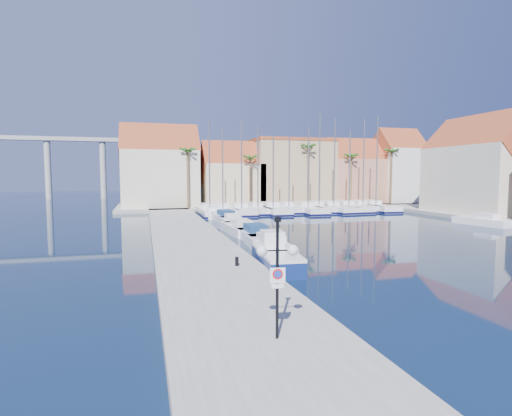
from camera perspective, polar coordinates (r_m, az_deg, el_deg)
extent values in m
plane|color=black|center=(24.51, 15.69, -8.76)|extent=(260.00, 260.00, 0.00)
cube|color=gray|center=(34.43, -9.64, -4.35)|extent=(6.00, 77.00, 0.50)
cube|color=gray|center=(72.13, 2.60, 0.45)|extent=(54.00, 16.00, 0.50)
cylinder|color=black|center=(12.65, 3.06, -9.96)|extent=(0.10, 0.10, 3.88)
cylinder|color=black|center=(12.42, 1.96, -6.10)|extent=(0.49, 0.12, 0.05)
cylinder|color=black|center=(12.50, 4.17, -6.04)|extent=(0.49, 0.12, 0.05)
sphere|color=white|center=(12.39, 0.85, -6.13)|extent=(0.35, 0.35, 0.35)
sphere|color=white|center=(12.55, 5.27, -6.01)|extent=(0.35, 0.35, 0.35)
cube|color=black|center=(12.31, 3.09, -1.64)|extent=(0.23, 0.15, 0.16)
cube|color=white|center=(12.57, 3.10, -9.60)|extent=(0.48, 0.10, 0.48)
cylinder|color=red|center=(12.54, 3.12, -9.41)|extent=(0.33, 0.07, 0.33)
cylinder|color=#1933A5|center=(12.53, 3.13, -9.42)|extent=(0.23, 0.05, 0.23)
cube|color=white|center=(12.66, 3.10, -11.09)|extent=(0.39, 0.09, 0.14)
cylinder|color=black|center=(22.86, -2.76, -7.62)|extent=(0.21, 0.21, 0.51)
cube|color=navy|center=(24.52, 2.93, -7.49)|extent=(2.60, 6.23, 0.91)
cube|color=white|center=(24.41, 2.94, -6.22)|extent=(2.60, 6.23, 0.20)
cube|color=white|center=(25.48, 2.33, -4.48)|extent=(1.46, 1.74, 1.11)
cube|color=white|center=(29.75, 1.79, -5.42)|extent=(2.71, 7.32, 0.80)
cube|color=white|center=(28.94, 2.15, -4.30)|extent=(1.75, 2.61, 0.60)
cube|color=white|center=(35.25, -0.35, -3.82)|extent=(2.36, 7.33, 0.80)
cube|color=navy|center=(34.45, -0.04, -2.84)|extent=(1.65, 2.57, 0.60)
cube|color=white|center=(38.92, -2.38, -3.01)|extent=(2.60, 7.22, 0.80)
cube|color=white|center=(38.16, -2.09, -2.11)|extent=(1.71, 2.56, 0.60)
cube|color=white|center=(44.28, -3.51, -2.07)|extent=(2.62, 6.72, 0.80)
cube|color=white|center=(43.55, -3.40, -1.26)|extent=(1.65, 2.41, 0.60)
cube|color=white|center=(49.32, -4.55, -1.38)|extent=(2.86, 7.42, 0.80)
cube|color=navy|center=(48.55, -4.33, -0.64)|extent=(1.81, 2.66, 0.60)
cube|color=white|center=(54.46, -6.16, -0.81)|extent=(2.34, 7.17, 0.80)
cube|color=white|center=(53.70, -6.05, -0.14)|extent=(1.62, 2.52, 0.60)
cube|color=white|center=(58.99, -7.14, -0.40)|extent=(1.91, 5.65, 0.80)
cube|color=white|center=(58.37, -7.08, 0.24)|extent=(1.30, 1.99, 0.60)
cube|color=white|center=(51.61, 29.51, -1.71)|extent=(3.13, 6.38, 0.80)
cube|color=white|center=(51.21, 30.11, -0.99)|extent=(1.77, 2.37, 0.60)
cube|color=white|center=(56.55, -6.69, -0.51)|extent=(2.82, 10.73, 1.00)
cube|color=#0B0C3A|center=(56.58, -6.69, -0.83)|extent=(2.88, 10.79, 0.28)
cube|color=white|center=(57.54, -6.87, 0.38)|extent=(1.96, 3.22, 0.60)
cylinder|color=slate|center=(55.80, -6.67, 6.09)|extent=(0.20, 0.20, 11.98)
cube|color=white|center=(57.73, -4.87, -0.39)|extent=(3.26, 10.20, 1.00)
cube|color=#0B0C3A|center=(57.76, -4.87, -0.71)|extent=(3.32, 10.27, 0.28)
cube|color=white|center=(58.63, -5.12, 0.47)|extent=(2.02, 3.13, 0.60)
cylinder|color=slate|center=(57.02, -4.79, 5.68)|extent=(0.20, 0.20, 11.20)
cube|color=white|center=(57.78, -2.16, -0.37)|extent=(3.17, 10.59, 1.00)
cube|color=#0B0C3A|center=(57.81, -2.16, -0.69)|extent=(3.23, 10.66, 0.28)
cube|color=white|center=(58.74, -2.36, 0.50)|extent=(2.04, 3.22, 0.60)
cylinder|color=slate|center=(57.05, -2.08, 6.37)|extent=(0.20, 0.20, 12.53)
cube|color=white|center=(58.79, 0.12, -0.28)|extent=(2.86, 9.16, 1.00)
cube|color=#0B0C3A|center=(58.82, 0.12, -0.59)|extent=(2.92, 9.23, 0.28)
cube|color=white|center=(59.58, -0.16, 0.56)|extent=(1.80, 2.80, 0.60)
cylinder|color=slate|center=(58.15, 0.27, 5.97)|extent=(0.20, 0.20, 11.78)
cube|color=white|center=(58.87, 2.31, -0.28)|extent=(3.27, 11.28, 1.00)
cube|color=#0B0C3A|center=(58.90, 2.31, -0.59)|extent=(3.33, 11.34, 0.28)
cube|color=white|center=(59.88, 2.02, 0.58)|extent=(2.14, 3.42, 0.60)
cylinder|color=slate|center=(58.11, 2.48, 5.27)|extent=(0.20, 0.20, 10.37)
cube|color=white|center=(60.38, 4.59, -0.16)|extent=(2.22, 8.20, 1.00)
cube|color=#0B0C3A|center=(60.41, 4.59, -0.46)|extent=(2.28, 8.26, 0.28)
cube|color=white|center=(61.09, 4.34, 0.65)|extent=(1.52, 2.47, 0.60)
cylinder|color=slate|center=(59.78, 4.76, 5.20)|extent=(0.20, 0.20, 10.29)
cube|color=white|center=(60.36, 7.25, -0.19)|extent=(3.65, 11.63, 1.00)
cube|color=#0B0C3A|center=(60.39, 7.25, -0.49)|extent=(3.71, 11.70, 0.28)
cube|color=white|center=(61.38, 6.91, 0.65)|extent=(2.29, 3.56, 0.60)
cylinder|color=slate|center=(59.62, 7.50, 5.85)|extent=(0.20, 0.20, 11.68)
cube|color=white|center=(62.36, 8.83, -0.05)|extent=(3.19, 9.72, 1.00)
cube|color=#0B0C3A|center=(62.39, 8.82, -0.34)|extent=(3.26, 9.79, 0.28)
cube|color=white|center=(63.19, 8.54, 0.75)|extent=(1.95, 2.99, 0.60)
cylinder|color=slate|center=(61.74, 9.07, 6.80)|extent=(0.20, 0.20, 13.85)
cube|color=white|center=(62.98, 10.78, -0.03)|extent=(3.79, 11.88, 1.00)
cube|color=#0B0C3A|center=(63.01, 10.77, -0.32)|extent=(3.85, 11.94, 0.28)
cube|color=white|center=(63.94, 10.26, 0.77)|extent=(2.35, 3.64, 0.60)
cylinder|color=slate|center=(62.30, 11.15, 6.46)|extent=(0.20, 0.20, 13.23)
cube|color=white|center=(64.27, 12.86, 0.03)|extent=(3.40, 11.58, 1.00)
cube|color=#0B0C3A|center=(64.30, 12.86, -0.25)|extent=(3.46, 11.64, 0.28)
cube|color=white|center=(65.20, 12.36, 0.81)|extent=(2.21, 3.52, 0.60)
cylinder|color=slate|center=(63.58, 13.23, 5.57)|extent=(0.20, 0.20, 11.39)
cube|color=white|center=(65.71, 14.79, 0.09)|extent=(2.52, 9.39, 1.00)
cube|color=#0B0C3A|center=(65.73, 14.79, -0.18)|extent=(2.58, 9.45, 0.28)
cube|color=white|center=(66.46, 14.41, 0.84)|extent=(1.73, 2.83, 0.60)
cylinder|color=slate|center=(65.13, 15.13, 6.35)|extent=(0.20, 0.20, 13.32)
cube|color=white|center=(66.37, 16.49, 0.10)|extent=(3.79, 11.91, 1.00)
cube|color=#0B0C3A|center=(66.40, 16.49, -0.17)|extent=(3.85, 11.97, 0.28)
cube|color=white|center=(67.34, 16.04, 0.86)|extent=(2.35, 3.65, 0.60)
cylinder|color=slate|center=(65.69, 16.89, 6.48)|extent=(0.20, 0.20, 13.75)
cube|color=beige|center=(67.37, -13.53, 4.06)|extent=(12.00, 9.00, 9.00)
cube|color=#9A3221|center=(67.48, -13.60, 7.89)|extent=(12.30, 9.00, 9.00)
cube|color=beige|center=(68.88, -3.47, 3.37)|extent=(10.00, 8.00, 7.00)
cube|color=#9A3221|center=(68.89, -3.48, 6.28)|extent=(10.30, 8.00, 8.00)
cube|color=tan|center=(72.92, 4.87, 5.00)|extent=(14.00, 10.00, 11.00)
cube|color=#9A3221|center=(73.17, 4.90, 9.51)|extent=(14.20, 10.20, 0.50)
cube|color=#B07359|center=(77.06, 13.53, 3.76)|extent=(10.00, 8.00, 8.00)
cube|color=#9A3221|center=(77.10, 13.59, 6.73)|extent=(10.30, 8.00, 8.00)
cube|color=silver|center=(80.98, 19.48, 4.37)|extent=(8.00, 8.00, 10.00)
cube|color=#9A3221|center=(81.13, 19.58, 7.90)|extent=(8.30, 8.00, 8.00)
cube|color=beige|center=(62.79, 29.56, 3.54)|extent=(9.00, 14.00, 9.00)
cube|color=#9A3221|center=(62.91, 29.73, 7.64)|extent=(9.00, 14.30, 9.00)
cylinder|color=brown|center=(62.66, -9.69, 4.08)|extent=(0.36, 0.36, 9.00)
sphere|color=#2C5E1A|center=(62.77, -9.75, 8.06)|extent=(2.60, 2.60, 2.60)
cylinder|color=brown|center=(64.47, -0.79, 3.72)|extent=(0.36, 0.36, 8.00)
sphere|color=#2C5E1A|center=(64.52, -0.80, 7.14)|extent=(2.60, 2.60, 2.60)
cylinder|color=brown|center=(67.71, 7.44, 4.58)|extent=(0.36, 0.36, 10.00)
sphere|color=#2C5E1A|center=(67.88, 7.49, 8.68)|extent=(2.60, 2.60, 2.60)
cylinder|color=brown|center=(71.23, 13.38, 3.89)|extent=(0.36, 0.36, 8.50)
sphere|color=#2C5E1A|center=(71.29, 13.45, 7.19)|extent=(2.60, 2.60, 2.60)
cylinder|color=brown|center=(75.42, 18.73, 4.19)|extent=(0.36, 0.36, 9.50)
sphere|color=#2C5E1A|center=(75.54, 18.82, 7.68)|extent=(2.60, 2.60, 2.60)
cube|color=#9E9E99|center=(105.79, -29.88, 8.65)|extent=(48.00, 2.20, 0.90)
cylinder|color=#9E9E99|center=(104.57, -27.59, 4.95)|extent=(1.40, 1.40, 14.00)
cylinder|color=#9E9E99|center=(102.78, -21.00, 5.19)|extent=(1.40, 1.40, 14.00)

